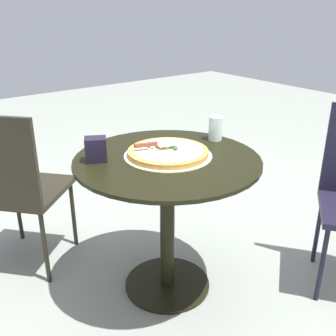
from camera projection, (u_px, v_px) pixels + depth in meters
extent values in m
plane|color=gray|center=(167.00, 285.00, 2.10)|extent=(10.00, 10.00, 0.00)
cylinder|color=black|center=(167.00, 160.00, 1.83)|extent=(0.86, 0.86, 0.02)
cylinder|color=black|center=(167.00, 226.00, 1.96)|extent=(0.07, 0.07, 0.68)
cylinder|color=black|center=(167.00, 283.00, 2.10)|extent=(0.44, 0.44, 0.02)
cylinder|color=silver|center=(168.00, 155.00, 1.85)|extent=(0.41, 0.41, 0.00)
cylinder|color=gold|center=(168.00, 152.00, 1.84)|extent=(0.37, 0.37, 0.02)
cylinder|color=beige|center=(168.00, 150.00, 1.84)|extent=(0.33, 0.33, 0.00)
sphere|color=#256532|center=(175.00, 149.00, 1.83)|extent=(0.02, 0.02, 0.02)
sphere|color=white|center=(155.00, 150.00, 1.82)|extent=(0.02, 0.02, 0.02)
sphere|color=#F1F0CB|center=(167.00, 147.00, 1.85)|extent=(0.02, 0.02, 0.02)
sphere|color=silver|center=(158.00, 146.00, 1.87)|extent=(0.01, 0.01, 0.01)
sphere|color=silver|center=(149.00, 148.00, 1.84)|extent=(0.02, 0.02, 0.02)
cube|color=silver|center=(167.00, 143.00, 1.86)|extent=(0.12, 0.11, 0.00)
cube|color=brown|center=(146.00, 145.00, 1.82)|extent=(0.11, 0.05, 0.02)
cylinder|color=silver|center=(215.00, 128.00, 2.04)|extent=(0.07, 0.07, 0.12)
cube|color=black|center=(96.00, 149.00, 1.77)|extent=(0.12, 0.11, 0.11)
cylinder|color=black|center=(322.00, 265.00, 1.92)|extent=(0.02, 0.02, 0.42)
cylinder|color=black|center=(318.00, 230.00, 2.22)|extent=(0.02, 0.02, 0.42)
cube|color=black|center=(25.00, 190.00, 2.16)|extent=(0.59, 0.59, 0.03)
cylinder|color=black|center=(18.00, 208.00, 2.44)|extent=(0.02, 0.02, 0.42)
cylinder|color=black|center=(73.00, 214.00, 2.38)|extent=(0.02, 0.02, 0.42)
cylinder|color=black|center=(45.00, 248.00, 2.05)|extent=(0.02, 0.02, 0.42)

